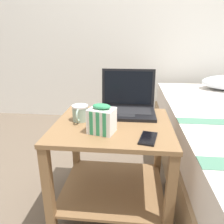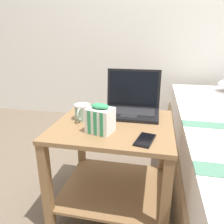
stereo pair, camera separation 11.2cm
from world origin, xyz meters
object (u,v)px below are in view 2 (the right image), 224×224
(snack_bag, at_px, (100,119))
(cell_phone, at_px, (145,140))
(laptop, at_px, (131,105))
(mug_front_left, at_px, (82,111))

(snack_bag, bearing_deg, cell_phone, -14.09)
(laptop, xyz_separation_m, cell_phone, (0.11, -0.37, -0.05))
(snack_bag, relative_size, cell_phone, 0.97)
(mug_front_left, bearing_deg, snack_bag, -45.29)
(laptop, height_order, mug_front_left, laptop)
(laptop, xyz_separation_m, snack_bag, (-0.11, -0.31, 0.02))
(snack_bag, bearing_deg, laptop, 70.15)
(laptop, xyz_separation_m, mug_front_left, (-0.26, -0.17, -0.00))
(laptop, relative_size, snack_bag, 2.31)
(laptop, relative_size, mug_front_left, 2.62)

